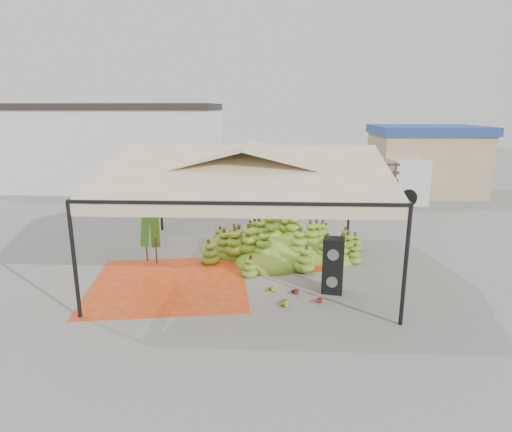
{
  "coord_description": "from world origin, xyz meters",
  "views": [
    {
      "loc": [
        0.92,
        -13.64,
        5.15
      ],
      "look_at": [
        0.2,
        1.5,
        1.3
      ],
      "focal_mm": 30.0,
      "sensor_mm": 36.0,
      "label": 1
    }
  ],
  "objects_px": {
    "truck_right": "(364,176)",
    "banana_heap": "(282,237)",
    "speaker_stack": "(333,265)",
    "vendor": "(285,212)",
    "truck_left": "(253,180)"
  },
  "relations": [
    {
      "from": "speaker_stack",
      "to": "banana_heap",
      "type": "bearing_deg",
      "value": 123.94
    },
    {
      "from": "banana_heap",
      "to": "vendor",
      "type": "relative_size",
      "value": 3.97
    },
    {
      "from": "banana_heap",
      "to": "speaker_stack",
      "type": "distance_m",
      "value": 3.53
    },
    {
      "from": "speaker_stack",
      "to": "truck_left",
      "type": "relative_size",
      "value": 0.26
    },
    {
      "from": "banana_heap",
      "to": "truck_right",
      "type": "relative_size",
      "value": 0.82
    },
    {
      "from": "truck_left",
      "to": "truck_right",
      "type": "distance_m",
      "value": 6.11
    },
    {
      "from": "vendor",
      "to": "truck_left",
      "type": "height_order",
      "value": "truck_left"
    },
    {
      "from": "speaker_stack",
      "to": "truck_right",
      "type": "xyz_separation_m",
      "value": [
        3.17,
        12.01,
        0.7
      ]
    },
    {
      "from": "speaker_stack",
      "to": "vendor",
      "type": "height_order",
      "value": "speaker_stack"
    },
    {
      "from": "truck_right",
      "to": "banana_heap",
      "type": "bearing_deg",
      "value": -124.77
    },
    {
      "from": "speaker_stack",
      "to": "truck_right",
      "type": "distance_m",
      "value": 12.44
    },
    {
      "from": "vendor",
      "to": "truck_right",
      "type": "xyz_separation_m",
      "value": [
        4.4,
        5.55,
        0.74
      ]
    },
    {
      "from": "truck_right",
      "to": "truck_left",
      "type": "bearing_deg",
      "value": 172.66
    },
    {
      "from": "banana_heap",
      "to": "vendor",
      "type": "xyz_separation_m",
      "value": [
        0.16,
        3.22,
        0.11
      ]
    },
    {
      "from": "banana_heap",
      "to": "speaker_stack",
      "type": "bearing_deg",
      "value": -66.68
    }
  ]
}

